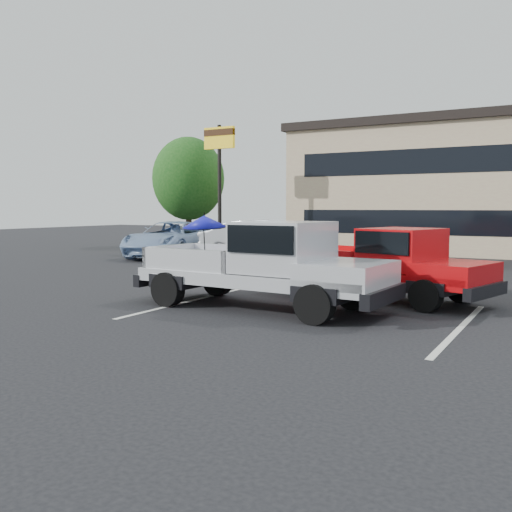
% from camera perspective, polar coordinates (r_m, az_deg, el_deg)
% --- Properties ---
extents(ground, '(90.00, 90.00, 0.00)m').
position_cam_1_polar(ground, '(10.11, 0.58, -7.52)').
color(ground, black).
rests_on(ground, ground).
extents(stripe_left, '(0.12, 5.00, 0.01)m').
position_cam_1_polar(stripe_left, '(13.36, -6.58, -4.49)').
color(stripe_left, silver).
rests_on(stripe_left, ground).
extents(stripe_right, '(0.12, 5.00, 0.01)m').
position_cam_1_polar(stripe_right, '(11.01, 19.77, -6.77)').
color(stripe_right, silver).
rests_on(stripe_right, ground).
extents(motel_sign, '(1.60, 0.22, 6.00)m').
position_cam_1_polar(motel_sign, '(27.15, -3.68, 10.13)').
color(motel_sign, black).
rests_on(motel_sign, ground).
extents(tree_left, '(3.96, 3.96, 6.02)m').
position_cam_1_polar(tree_left, '(31.82, -6.78, 7.68)').
color(tree_left, '#332114').
rests_on(tree_left, ground).
extents(silver_pickup, '(5.79, 2.37, 2.06)m').
position_cam_1_polar(silver_pickup, '(12.06, 1.77, -0.45)').
color(silver_pickup, black).
rests_on(silver_pickup, ground).
extents(red_pickup, '(5.42, 3.09, 1.69)m').
position_cam_1_polar(red_pickup, '(13.61, 13.79, -0.51)').
color(red_pickup, black).
rests_on(red_pickup, ground).
extents(silver_sedan, '(5.24, 2.42, 1.66)m').
position_cam_1_polar(silver_sedan, '(22.54, 0.78, 1.49)').
color(silver_sedan, silver).
rests_on(silver_sedan, ground).
extents(blue_suv, '(3.66, 5.99, 1.55)m').
position_cam_1_polar(blue_suv, '(25.25, -8.48, 1.68)').
color(blue_suv, '#86A2C8').
rests_on(blue_suv, ground).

